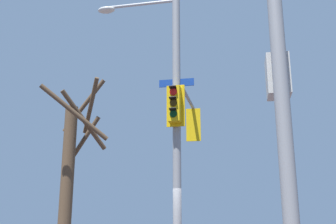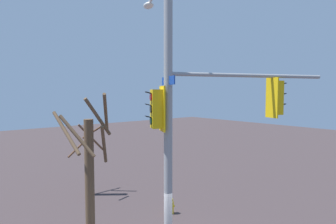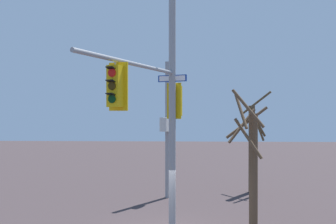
# 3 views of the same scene
# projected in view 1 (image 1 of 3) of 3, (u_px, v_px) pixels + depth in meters

# --- Properties ---
(main_signal_pole_assembly) EXTENTS (5.66, 4.71, 9.09)m
(main_signal_pole_assembly) POSITION_uv_depth(u_px,v_px,m) (177.00, 110.00, 13.58)
(main_signal_pole_assembly) COLOR gray
(main_signal_pole_assembly) RESTS_ON ground
(secondary_pole_assembly) EXTENTS (0.76, 0.53, 7.19)m
(secondary_pole_assembly) POSITION_uv_depth(u_px,v_px,m) (280.00, 84.00, 6.86)
(secondary_pole_assembly) COLOR gray
(secondary_pole_assembly) RESTS_ON ground
(bare_tree_corner) EXTENTS (1.89, 1.75, 5.43)m
(bare_tree_corner) POSITION_uv_depth(u_px,v_px,m) (70.00, 177.00, 10.66)
(bare_tree_corner) COLOR brown
(bare_tree_corner) RESTS_ON ground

